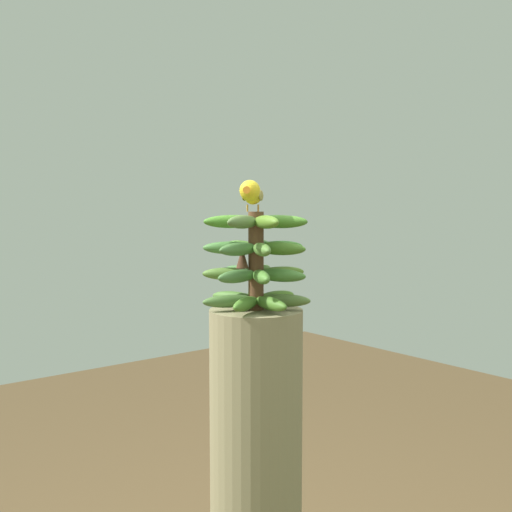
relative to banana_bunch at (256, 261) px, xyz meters
name	(u,v)px	position (x,y,z in m)	size (l,w,h in m)	color
banana_bunch	(256,261)	(0.00, 0.00, 0.00)	(0.32, 0.32, 0.28)	brown
perched_bird	(251,194)	(0.00, 0.01, 0.19)	(0.16, 0.17, 0.09)	#C68933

